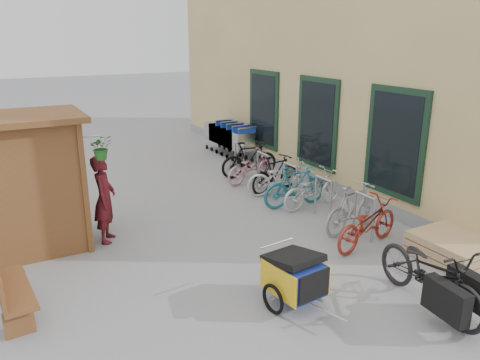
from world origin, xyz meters
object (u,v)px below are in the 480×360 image
bike_3 (295,186)px  bike_4 (281,178)px  bike_0 (367,224)px  bike_7 (249,159)px  bike_1 (353,208)px  bike_5 (276,174)px  shopping_carts (228,135)px  person_kiosk (104,199)px  bike_2 (313,189)px  child_trailer (295,275)px  pallet_stack (452,248)px  cargo_bike (432,275)px  bike_6 (251,167)px  kiosk (16,166)px  bench (7,287)px

bike_3 → bike_4: (0.15, 0.77, -0.04)m
bike_0 → bike_7: size_ratio=1.03×
bike_1 → bike_5: size_ratio=1.06×
shopping_carts → bike_0: bearing=-97.2°
bike_5 → bike_0: bearing=164.9°
person_kiosk → bike_4: size_ratio=0.99×
bike_0 → bike_3: bike_3 is taller
bike_2 → shopping_carts: bearing=-10.4°
child_trailer → pallet_stack: bearing=-9.3°
shopping_carts → bike_7: 2.43m
cargo_bike → bike_1: cargo_bike is taller
shopping_carts → bike_6: bearing=-105.9°
kiosk → bike_3: (5.45, -0.45, -1.08)m
bike_0 → shopping_carts: bearing=-19.4°
bench → pallet_stack: bearing=-19.3°
person_kiosk → bike_0: person_kiosk is taller
child_trailer → bike_4: 4.71m
bench → person_kiosk: 2.55m
bike_6 → bike_5: bearing=176.3°
kiosk → bike_2: size_ratio=1.56×
kiosk → bike_1: kiosk is taller
bike_1 → bike_6: bike_1 is taller
kiosk → bike_5: bearing=6.2°
pallet_stack → shopping_carts: shopping_carts is taller
shopping_carts → bike_1: 6.52m
person_kiosk → shopping_carts: bearing=-22.9°
person_kiosk → bike_5: (4.27, 0.89, -0.36)m
pallet_stack → bike_7: size_ratio=0.74×
bike_5 → bike_6: size_ratio=0.96×
shopping_carts → bike_7: bearing=-104.0°
child_trailer → bike_5: 4.97m
bench → bike_5: 6.60m
kiosk → bike_1: bearing=-20.8°
bench → person_kiosk: (1.75, 1.83, 0.37)m
bike_5 → cargo_bike: bearing=159.7°
bike_3 → bike_7: bearing=-2.1°
pallet_stack → person_kiosk: person_kiosk is taller
kiosk → bike_4: 5.72m
kiosk → bench: 2.42m
bike_3 → bike_6: 1.99m
pallet_stack → bike_3: (-0.83, 3.42, 0.26)m
bike_0 → bike_4: 3.09m
bike_1 → bike_6: bearing=-9.9°
kiosk → bike_7: (5.69, 2.00, -1.07)m
bike_6 → bench: bearing=109.1°
bike_2 → bike_6: size_ratio=1.02×
bike_6 → bike_7: bike_7 is taller
child_trailer → bike_0: (2.23, 0.93, -0.02)m
kiosk → child_trailer: kiosk is taller
bike_1 → bike_7: bike_7 is taller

